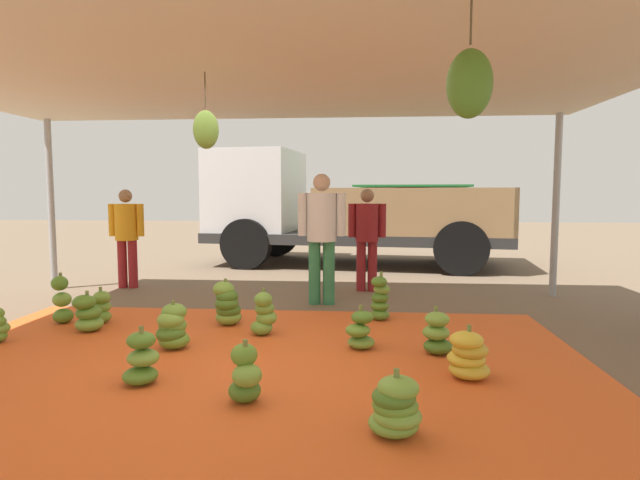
{
  "coord_description": "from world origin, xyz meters",
  "views": [
    {
      "loc": [
        1.02,
        -4.43,
        1.51
      ],
      "look_at": [
        0.49,
        2.15,
        0.91
      ],
      "focal_mm": 29.21,
      "sensor_mm": 36.0,
      "label": 1
    }
  ],
  "objects_px": {
    "worker_1": "(127,231)",
    "banana_bunch_3": "(380,299)",
    "banana_bunch_7": "(437,334)",
    "banana_bunch_10": "(468,356)",
    "banana_bunch_13": "(62,302)",
    "banana_bunch_5": "(88,314)",
    "cargo_truck_main": "(342,209)",
    "banana_bunch_8": "(360,331)",
    "banana_bunch_9": "(172,328)",
    "banana_bunch_6": "(101,308)",
    "banana_bunch_11": "(245,376)",
    "banana_bunch_0": "(264,315)",
    "worker_2": "(322,229)",
    "banana_bunch_2": "(227,305)",
    "banana_bunch_12": "(396,408)",
    "banana_bunch_4": "(141,360)",
    "worker_0": "(367,232)"
  },
  "relations": [
    {
      "from": "banana_bunch_11",
      "to": "banana_bunch_13",
      "type": "relative_size",
      "value": 0.79
    },
    {
      "from": "banana_bunch_8",
      "to": "banana_bunch_13",
      "type": "height_order",
      "value": "banana_bunch_13"
    },
    {
      "from": "cargo_truck_main",
      "to": "worker_1",
      "type": "xyz_separation_m",
      "value": [
        -3.28,
        -3.07,
        -0.26
      ]
    },
    {
      "from": "banana_bunch_0",
      "to": "worker_0",
      "type": "bearing_deg",
      "value": 67.36
    },
    {
      "from": "banana_bunch_7",
      "to": "cargo_truck_main",
      "type": "distance_m",
      "value": 6.34
    },
    {
      "from": "banana_bunch_9",
      "to": "cargo_truck_main",
      "type": "xyz_separation_m",
      "value": [
        1.38,
        6.21,
        0.96
      ]
    },
    {
      "from": "worker_2",
      "to": "banana_bunch_11",
      "type": "bearing_deg",
      "value": -94.79
    },
    {
      "from": "worker_0",
      "to": "banana_bunch_7",
      "type": "bearing_deg",
      "value": -78.64
    },
    {
      "from": "banana_bunch_3",
      "to": "worker_0",
      "type": "relative_size",
      "value": 0.37
    },
    {
      "from": "banana_bunch_5",
      "to": "banana_bunch_8",
      "type": "relative_size",
      "value": 1.05
    },
    {
      "from": "banana_bunch_5",
      "to": "worker_1",
      "type": "distance_m",
      "value": 2.81
    },
    {
      "from": "banana_bunch_2",
      "to": "banana_bunch_12",
      "type": "distance_m",
      "value": 3.09
    },
    {
      "from": "banana_bunch_9",
      "to": "banana_bunch_13",
      "type": "xyz_separation_m",
      "value": [
        -1.62,
        0.85,
        0.05
      ]
    },
    {
      "from": "banana_bunch_0",
      "to": "banana_bunch_13",
      "type": "relative_size",
      "value": 0.86
    },
    {
      "from": "banana_bunch_5",
      "to": "cargo_truck_main",
      "type": "height_order",
      "value": "cargo_truck_main"
    },
    {
      "from": "worker_1",
      "to": "banana_bunch_3",
      "type": "bearing_deg",
      "value": -25.06
    },
    {
      "from": "worker_0",
      "to": "banana_bunch_10",
      "type": "bearing_deg",
      "value": -78.22
    },
    {
      "from": "banana_bunch_4",
      "to": "worker_2",
      "type": "bearing_deg",
      "value": 68.99
    },
    {
      "from": "banana_bunch_10",
      "to": "banana_bunch_3",
      "type": "bearing_deg",
      "value": 108.79
    },
    {
      "from": "banana_bunch_13",
      "to": "banana_bunch_12",
      "type": "bearing_deg",
      "value": -34.4
    },
    {
      "from": "banana_bunch_7",
      "to": "banana_bunch_12",
      "type": "bearing_deg",
      "value": -106.23
    },
    {
      "from": "banana_bunch_8",
      "to": "banana_bunch_9",
      "type": "xyz_separation_m",
      "value": [
        -1.8,
        -0.14,
        0.04
      ]
    },
    {
      "from": "banana_bunch_2",
      "to": "banana_bunch_9",
      "type": "distance_m",
      "value": 0.96
    },
    {
      "from": "banana_bunch_3",
      "to": "banana_bunch_8",
      "type": "xyz_separation_m",
      "value": [
        -0.23,
        -1.17,
        -0.07
      ]
    },
    {
      "from": "banana_bunch_7",
      "to": "banana_bunch_10",
      "type": "bearing_deg",
      "value": -76.18
    },
    {
      "from": "banana_bunch_13",
      "to": "worker_1",
      "type": "bearing_deg",
      "value": 96.86
    },
    {
      "from": "worker_0",
      "to": "banana_bunch_9",
      "type": "bearing_deg",
      "value": -120.73
    },
    {
      "from": "banana_bunch_2",
      "to": "banana_bunch_4",
      "type": "relative_size",
      "value": 1.16
    },
    {
      "from": "banana_bunch_10",
      "to": "banana_bunch_13",
      "type": "distance_m",
      "value": 4.53
    },
    {
      "from": "banana_bunch_5",
      "to": "banana_bunch_10",
      "type": "height_order",
      "value": "banana_bunch_5"
    },
    {
      "from": "banana_bunch_2",
      "to": "banana_bunch_6",
      "type": "relative_size",
      "value": 1.28
    },
    {
      "from": "banana_bunch_8",
      "to": "worker_2",
      "type": "height_order",
      "value": "worker_2"
    },
    {
      "from": "banana_bunch_0",
      "to": "banana_bunch_8",
      "type": "distance_m",
      "value": 1.09
    },
    {
      "from": "banana_bunch_5",
      "to": "banana_bunch_7",
      "type": "height_order",
      "value": "same"
    },
    {
      "from": "banana_bunch_6",
      "to": "banana_bunch_8",
      "type": "xyz_separation_m",
      "value": [
        2.99,
        -0.76,
        -0.0
      ]
    },
    {
      "from": "banana_bunch_11",
      "to": "banana_bunch_9",
      "type": "bearing_deg",
      "value": 128.93
    },
    {
      "from": "banana_bunch_2",
      "to": "banana_bunch_13",
      "type": "xyz_separation_m",
      "value": [
        -1.92,
        -0.07,
        0.02
      ]
    },
    {
      "from": "banana_bunch_3",
      "to": "cargo_truck_main",
      "type": "bearing_deg",
      "value": 97.56
    },
    {
      "from": "banana_bunch_0",
      "to": "banana_bunch_7",
      "type": "xyz_separation_m",
      "value": [
        1.73,
        -0.5,
        -0.04
      ]
    },
    {
      "from": "banana_bunch_8",
      "to": "banana_bunch_3",
      "type": "bearing_deg",
      "value": 78.98
    },
    {
      "from": "banana_bunch_5",
      "to": "banana_bunch_11",
      "type": "xyz_separation_m",
      "value": [
        2.13,
        -1.75,
        0.01
      ]
    },
    {
      "from": "banana_bunch_3",
      "to": "banana_bunch_5",
      "type": "relative_size",
      "value": 1.3
    },
    {
      "from": "banana_bunch_10",
      "to": "banana_bunch_13",
      "type": "height_order",
      "value": "banana_bunch_13"
    },
    {
      "from": "banana_bunch_5",
      "to": "banana_bunch_6",
      "type": "xyz_separation_m",
      "value": [
        -0.04,
        0.37,
        -0.01
      ]
    },
    {
      "from": "banana_bunch_10",
      "to": "cargo_truck_main",
      "type": "bearing_deg",
      "value": 100.79
    },
    {
      "from": "worker_2",
      "to": "banana_bunch_13",
      "type": "bearing_deg",
      "value": -155.52
    },
    {
      "from": "banana_bunch_7",
      "to": "banana_bunch_8",
      "type": "xyz_separation_m",
      "value": [
        -0.72,
        0.09,
        -0.01
      ]
    },
    {
      "from": "worker_2",
      "to": "banana_bunch_12",
      "type": "bearing_deg",
      "value": -78.83
    },
    {
      "from": "banana_bunch_0",
      "to": "banana_bunch_7",
      "type": "distance_m",
      "value": 1.8
    },
    {
      "from": "banana_bunch_12",
      "to": "worker_2",
      "type": "height_order",
      "value": "worker_2"
    }
  ]
}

